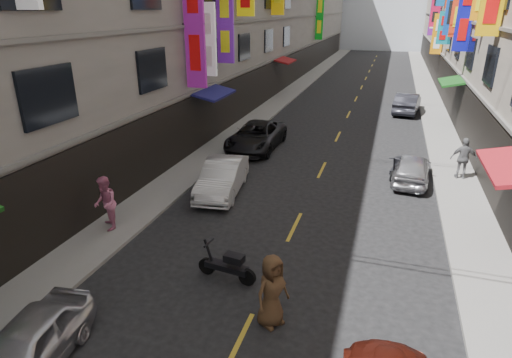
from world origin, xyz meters
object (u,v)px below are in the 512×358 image
Objects in this scene: scooter_crossing at (227,266)px; car_right_far at (407,103)px; pedestrian_rfar at (464,158)px; scooter_far_right at (397,168)px; car_right_mid at (412,168)px; car_left_far at (256,136)px; pedestrian_lfar at (105,203)px; pedestrian_crossing at (272,291)px; car_left_near at (27,348)px; car_left_mid at (222,177)px.

car_right_far is at bearing -4.84° from scooter_crossing.
car_right_far is 2.41× the size of pedestrian_rfar.
car_right_mid reaches higher than scooter_far_right.
car_right_mid is 0.84× the size of car_right_far.
car_left_far is (-2.87, 11.92, 0.27)m from scooter_crossing.
scooter_crossing is 0.48× the size of car_right_mid.
pedestrian_lfar is at bearing 31.39° from pedestrian_rfar.
pedestrian_lfar is at bearing 42.81° from car_right_mid.
pedestrian_rfar is at bearing -158.43° from scooter_far_right.
scooter_far_right is 0.77m from car_right_mid.
car_right_far is 2.36× the size of pedestrian_crossing.
scooter_far_right is 2.85m from pedestrian_rfar.
car_left_near is 28.87m from car_right_far.
scooter_crossing is 5.20m from car_left_near.
car_right_mid is (8.00, -2.56, -0.07)m from car_left_far.
pedestrian_rfar reaches higher than car_left_near.
car_left_far is 1.15× the size of car_right_far.
car_left_mid is 6.20m from car_left_far.
car_right_mid is (7.55, 3.62, -0.05)m from car_left_mid.
car_left_far is at bearing 82.62° from car_left_near.
scooter_far_right is at bearing 3.94° from pedestrian_rfar.
pedestrian_crossing is at bearing 76.70° from car_right_mid.
scooter_far_right is 15.93m from car_left_near.
car_left_near is 5.40m from pedestrian_crossing.
pedestrian_lfar is 7.19m from pedestrian_crossing.
car_left_mid is 19.21m from car_right_far.
scooter_crossing is 12.26m from car_left_far.
pedestrian_rfar is at bearing 86.47° from pedestrian_lfar.
scooter_crossing is at bearing 34.94° from pedestrian_lfar.
car_left_near is at bearing -18.97° from pedestrian_lfar.
scooter_far_right is 13.63m from car_right_far.
car_left_near is at bearing -99.99° from car_left_mid.
pedestrian_lfar reaches higher than scooter_far_right.
car_left_near is 0.70× the size of car_left_far.
car_left_near is at bearing 50.95° from pedestrian_rfar.
car_left_near is 10.11m from car_left_mid.
scooter_far_right is (4.52, 9.78, 0.00)m from scooter_crossing.
car_left_mid is (0.40, 10.10, 0.08)m from car_left_near.
car_left_near is 16.28m from car_left_far.
scooter_far_right is 0.47× the size of car_right_mid.
pedestrian_crossing is at bearing 89.34° from car_right_far.
scooter_crossing is 0.50× the size of car_left_near.
pedestrian_rfar reaches higher than scooter_crossing.
car_right_far is at bearing -85.48° from car_right_mid.
scooter_crossing is 2.24m from pedestrian_crossing.
car_left_near is at bearing 154.71° from scooter_crossing.
pedestrian_lfar is (-10.08, -7.96, 0.43)m from car_right_mid.
pedestrian_rfar is 0.98× the size of pedestrian_crossing.
scooter_crossing is 23.95m from car_right_far.
car_left_mid is (-6.93, -4.04, 0.25)m from scooter_far_right.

